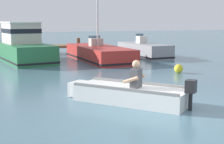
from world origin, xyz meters
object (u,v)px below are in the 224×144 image
Objects in this scene: moored_boat_red at (99,54)px; mooring_buoy at (179,69)px; moored_boat_grey at (144,50)px; rowboat_with_person at (129,93)px; moored_boat_green at (23,47)px.

mooring_buoy is (1.92, -5.52, -0.19)m from moored_boat_red.
rowboat_with_person is at bearing -116.66° from moored_boat_grey.
moored_boat_red is at bearing -12.39° from moored_boat_green.
moored_boat_red is 1.36× the size of moored_boat_grey.
moored_boat_green reaches higher than moored_boat_grey.
rowboat_with_person is at bearing -101.99° from moored_boat_red.
moored_boat_red is 5.85m from mooring_buoy.
mooring_buoy is (-1.25, -6.32, -0.21)m from moored_boat_grey.
rowboat_with_person is 8.29× the size of mooring_buoy.
moored_boat_grey is at bearing 78.77° from mooring_buoy.
moored_boat_green is (-2.04, 10.46, 0.56)m from rowboat_with_person.
mooring_buoy is at bearing 45.68° from rowboat_with_person.
moored_boat_grey is 6.45m from mooring_buoy.
moored_boat_red is at bearing -165.90° from moored_boat_grey.
moored_boat_grey is at bearing 14.10° from moored_boat_red.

